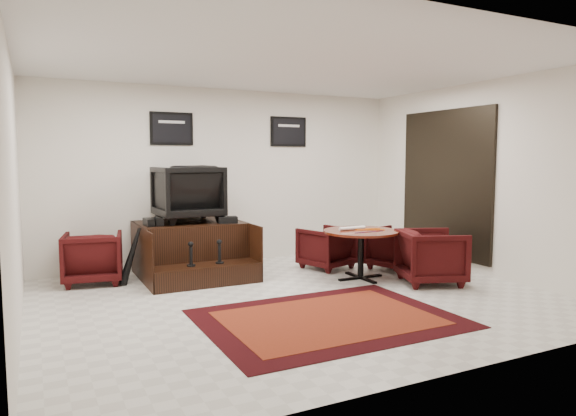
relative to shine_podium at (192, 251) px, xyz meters
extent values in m
plane|color=silver|center=(0.81, -1.81, -0.35)|extent=(6.00, 6.00, 0.00)
cube|color=silver|center=(0.81, 0.69, 1.05)|extent=(6.00, 0.02, 2.80)
cube|color=silver|center=(0.81, -4.31, 1.05)|extent=(6.00, 0.02, 2.80)
cube|color=silver|center=(-2.19, -1.81, 1.05)|extent=(0.02, 5.00, 2.80)
cube|color=silver|center=(3.81, -1.81, 1.05)|extent=(0.02, 5.00, 2.80)
cube|color=white|center=(0.81, -1.81, 2.45)|extent=(6.00, 5.00, 0.02)
cube|color=black|center=(3.78, -1.11, 0.95)|extent=(0.05, 1.90, 2.30)
cube|color=black|center=(3.77, -1.11, 0.95)|extent=(0.02, 1.72, 2.12)
cube|color=black|center=(3.78, -1.11, 0.95)|extent=(0.03, 0.05, 2.12)
cube|color=black|center=(-0.09, 0.67, 1.80)|extent=(0.66, 0.03, 0.50)
cube|color=black|center=(-0.09, 0.65, 1.80)|extent=(0.58, 0.01, 0.42)
cube|color=silver|center=(-0.09, 0.65, 1.90)|extent=(0.40, 0.00, 0.04)
cube|color=black|center=(1.91, 0.67, 1.80)|extent=(0.66, 0.03, 0.50)
cube|color=black|center=(1.91, 0.65, 1.80)|extent=(0.58, 0.01, 0.42)
cube|color=silver|center=(1.91, 0.65, 1.90)|extent=(0.40, 0.00, 0.04)
cube|color=black|center=(0.71, -2.67, -0.35)|extent=(2.63, 1.97, 0.01)
cube|color=#61200D|center=(0.71, -2.67, -0.34)|extent=(2.16, 1.50, 0.01)
cube|color=black|center=(0.00, 0.10, 0.03)|extent=(1.48, 1.10, 0.77)
cube|color=black|center=(0.00, -0.67, -0.22)|extent=(1.48, 0.44, 0.27)
cube|color=black|center=(-0.74, -0.12, 0.03)|extent=(0.02, 1.54, 0.77)
cube|color=black|center=(0.74, -0.12, 0.03)|extent=(0.02, 1.54, 0.77)
cylinder|color=black|center=(-0.20, -0.67, -0.07)|extent=(0.11, 0.11, 0.02)
cylinder|color=black|center=(-0.20, -0.67, 0.06)|extent=(0.04, 0.04, 0.24)
sphere|color=black|center=(-0.20, -0.67, 0.22)|extent=(0.07, 0.07, 0.07)
cylinder|color=black|center=(0.20, -0.67, -0.07)|extent=(0.11, 0.11, 0.02)
cylinder|color=black|center=(0.20, -0.67, 0.06)|extent=(0.04, 0.04, 0.24)
sphere|color=black|center=(0.20, -0.67, 0.22)|extent=(0.07, 0.07, 0.07)
imported|color=black|center=(0.00, 0.15, 0.87)|extent=(0.92, 0.86, 0.92)
cube|color=black|center=(-0.62, -0.09, 0.47)|extent=(0.12, 0.29, 0.10)
cube|color=black|center=(-0.50, -0.09, 0.47)|extent=(0.12, 0.29, 0.10)
cube|color=black|center=(0.46, -0.27, 0.46)|extent=(0.30, 0.24, 0.09)
imported|color=black|center=(-1.34, 0.12, 0.03)|extent=(0.86, 0.82, 0.77)
cylinder|color=#421509|center=(2.07, -1.29, 0.32)|extent=(1.05, 1.05, 0.03)
cylinder|color=black|center=(2.07, -1.29, -0.01)|extent=(0.08, 0.08, 0.62)
cube|color=black|center=(2.07, -1.29, -0.34)|extent=(0.71, 0.06, 0.03)
cube|color=black|center=(2.07, -1.29, -0.34)|extent=(0.06, 0.71, 0.03)
imported|color=black|center=(2.00, -0.47, 0.00)|extent=(0.85, 0.82, 0.71)
imported|color=black|center=(2.92, -0.99, 0.00)|extent=(0.83, 0.86, 0.71)
imported|color=black|center=(2.77, -1.94, 0.05)|extent=(0.97, 1.00, 0.81)
cylinder|color=white|center=(1.98, -1.20, 0.36)|extent=(0.42, 0.05, 0.05)
cylinder|color=#DA610C|center=(2.19, -1.30, 0.34)|extent=(0.40, 0.23, 0.01)
cylinder|color=#DA610C|center=(2.19, -1.20, 0.34)|extent=(0.43, 0.17, 0.01)
cylinder|color=#4C1933|center=(1.89, -1.47, 0.34)|extent=(0.10, 0.01, 0.01)
cylinder|color=#4C1933|center=(1.95, -1.47, 0.34)|extent=(0.10, 0.01, 0.01)
cylinder|color=#4C1933|center=(2.01, -1.47, 0.34)|extent=(0.10, 0.01, 0.01)
cylinder|color=#4C1933|center=(2.07, -1.47, 0.34)|extent=(0.10, 0.01, 0.01)
cylinder|color=#4C1933|center=(2.13, -1.47, 0.34)|extent=(0.10, 0.01, 0.01)
cylinder|color=#4C1933|center=(2.19, -1.47, 0.34)|extent=(0.10, 0.01, 0.01)
cylinder|color=#4C1933|center=(2.25, -1.47, 0.34)|extent=(0.10, 0.01, 0.01)
camera|label=1|loc=(-2.03, -7.21, 1.33)|focal=32.00mm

